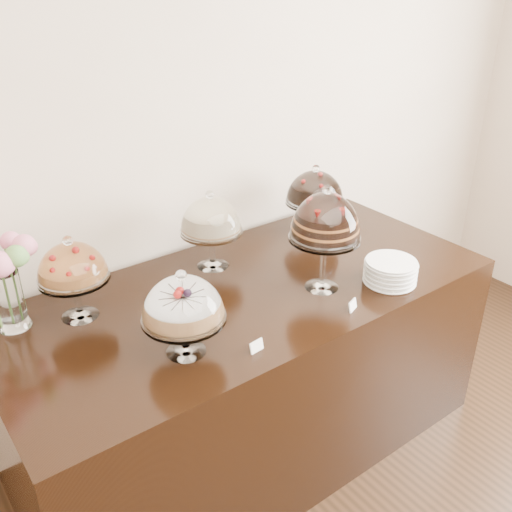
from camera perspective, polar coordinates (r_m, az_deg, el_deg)
wall_back at (r=2.71m, az=-7.88°, el=12.66°), size 5.00×0.04×3.00m
display_counter at (r=2.77m, az=-0.63°, el=-11.27°), size 2.20×1.00×0.90m
cake_stand_sugar_sponge at (r=2.03m, az=-7.32°, el=-4.72°), size 0.31×0.31×0.34m
cake_stand_choco_layer at (r=2.39m, az=6.97°, el=3.55°), size 0.31×0.31×0.48m
cake_stand_cheesecake at (r=2.59m, az=-4.53°, el=3.74°), size 0.29×0.29×0.38m
cake_stand_dark_choco at (r=2.95m, az=5.92°, el=6.58°), size 0.30×0.30×0.37m
cake_stand_fruit_tart at (r=2.32m, az=-17.93°, el=-0.95°), size 0.28×0.28×0.36m
plate_stack at (r=2.60m, az=13.29°, el=-1.53°), size 0.23×0.23×0.10m
price_card_left at (r=2.12m, az=0.05°, el=-9.00°), size 0.06×0.02×0.04m
price_card_right at (r=2.54m, az=13.82°, el=-3.12°), size 0.06×0.02×0.04m
price_card_extra at (r=2.38m, az=9.64°, el=-4.89°), size 0.06×0.04×0.04m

